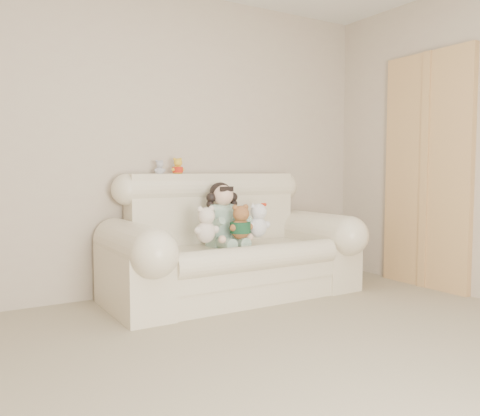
# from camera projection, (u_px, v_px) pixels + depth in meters

# --- Properties ---
(floor) EXTENTS (5.00, 5.00, 0.00)m
(floor) POSITION_uv_depth(u_px,v_px,m) (355.00, 409.00, 2.20)
(floor) COLOR gray
(floor) RESTS_ON ground
(wall_back) EXTENTS (4.50, 0.00, 4.50)m
(wall_back) POSITION_uv_depth(u_px,v_px,m) (147.00, 142.00, 4.23)
(wall_back) COLOR #BEB097
(wall_back) RESTS_ON ground
(sofa) EXTENTS (2.10, 0.95, 1.03)m
(sofa) POSITION_uv_depth(u_px,v_px,m) (234.00, 235.00, 4.15)
(sofa) COLOR beige
(sofa) RESTS_ON floor
(door_panel) EXTENTS (0.06, 0.90, 2.10)m
(door_panel) POSITION_uv_depth(u_px,v_px,m) (427.00, 171.00, 4.46)
(door_panel) COLOR #9E7243
(door_panel) RESTS_ON floor
(seated_child) EXTENTS (0.37, 0.44, 0.55)m
(seated_child) POSITION_uv_depth(u_px,v_px,m) (223.00, 214.00, 4.17)
(seated_child) COLOR #2A6C47
(seated_child) RESTS_ON sofa
(brown_teddy) EXTENTS (0.23, 0.18, 0.33)m
(brown_teddy) POSITION_uv_depth(u_px,v_px,m) (240.00, 219.00, 4.02)
(brown_teddy) COLOR brown
(brown_teddy) RESTS_ON sofa
(white_cat) EXTENTS (0.26, 0.23, 0.34)m
(white_cat) POSITION_uv_depth(u_px,v_px,m) (258.00, 217.00, 4.15)
(white_cat) COLOR white
(white_cat) RESTS_ON sofa
(cream_teddy) EXTENTS (0.26, 0.23, 0.33)m
(cream_teddy) POSITION_uv_depth(u_px,v_px,m) (206.00, 221.00, 3.84)
(cream_teddy) COLOR beige
(cream_teddy) RESTS_ON sofa
(yellow_mini_bear) EXTENTS (0.13, 0.11, 0.18)m
(yellow_mini_bear) POSITION_uv_depth(u_px,v_px,m) (178.00, 165.00, 4.23)
(yellow_mini_bear) COLOR gold
(yellow_mini_bear) RESTS_ON sofa
(grey_mini_plush) EXTENTS (0.11, 0.09, 0.16)m
(grey_mini_plush) POSITION_uv_depth(u_px,v_px,m) (159.00, 166.00, 4.17)
(grey_mini_plush) COLOR #AAABB1
(grey_mini_plush) RESTS_ON sofa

